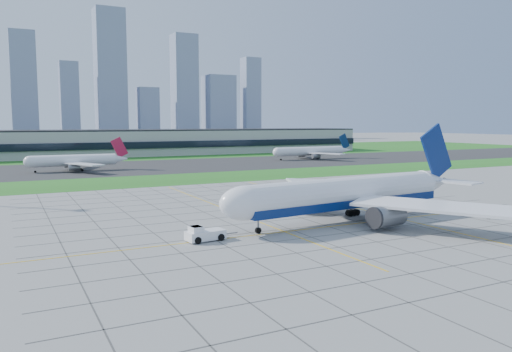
{
  "coord_description": "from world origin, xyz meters",
  "views": [
    {
      "loc": [
        -55.97,
        -80.55,
        20.2
      ],
      "look_at": [
        -0.31,
        28.72,
        7.0
      ],
      "focal_mm": 35.0,
      "sensor_mm": 36.0,
      "label": 1
    }
  ],
  "objects": [
    {
      "name": "grass_median",
      "position": [
        0.0,
        90.0,
        0.02
      ],
      "size": [
        700.0,
        35.0,
        0.04
      ],
      "primitive_type": "cube",
      "color": "#26621C",
      "rests_on": "ground"
    },
    {
      "name": "asphalt_taxiway",
      "position": [
        0.0,
        145.0,
        0.03
      ],
      "size": [
        700.0,
        75.0,
        0.04
      ],
      "primitive_type": "cube",
      "color": "#383838",
      "rests_on": "ground"
    },
    {
      "name": "crew_far",
      "position": [
        34.22,
        -11.12,
        0.93
      ],
      "size": [
        1.12,
        1.04,
        1.85
      ],
      "primitive_type": "imported",
      "rotation": [
        0.0,
        0.0,
        -0.48
      ],
      "color": "black",
      "rests_on": "ground"
    },
    {
      "name": "city_skyline",
      "position": [
        -8.71,
        520.0,
        59.09
      ],
      "size": [
        523.0,
        32.4,
        160.0
      ],
      "color": "#7F8CA6",
      "rests_on": "ground"
    },
    {
      "name": "distant_jet_1",
      "position": [
        -29.09,
        137.89,
        4.49
      ],
      "size": [
        39.29,
        42.66,
        14.08
      ],
      "color": "white",
      "rests_on": "ground"
    },
    {
      "name": "airliner",
      "position": [
        6.86,
        1.27,
        5.47
      ],
      "size": [
        63.49,
        64.03,
        20.0
      ],
      "rotation": [
        0.0,
        0.0,
        0.11
      ],
      "color": "white",
      "rests_on": "ground"
    },
    {
      "name": "terminal",
      "position": [
        40.0,
        229.87,
        7.89
      ],
      "size": [
        260.0,
        43.0,
        15.8
      ],
      "color": "#B7B7B2",
      "rests_on": "ground"
    },
    {
      "name": "crew_near",
      "position": [
        -27.33,
        -1.91,
        0.97
      ],
      "size": [
        0.8,
        0.84,
        1.93
      ],
      "primitive_type": "imported",
      "rotation": [
        0.0,
        0.0,
        0.89
      ],
      "color": "black",
      "rests_on": "ground"
    },
    {
      "name": "pushback_tug",
      "position": [
        -25.96,
        -1.89,
        1.2
      ],
      "size": [
        9.83,
        4.0,
        2.7
      ],
      "rotation": [
        0.0,
        0.0,
        0.11
      ],
      "color": "white",
      "rests_on": "ground"
    },
    {
      "name": "apron_markings",
      "position": [
        0.43,
        11.09,
        0.02
      ],
      "size": [
        120.0,
        130.0,
        0.03
      ],
      "color": "#474744",
      "rests_on": "ground"
    },
    {
      "name": "distant_jet_2",
      "position": [
        95.42,
        149.97,
        4.49
      ],
      "size": [
        47.57,
        42.66,
        14.08
      ],
      "color": "white",
      "rests_on": "ground"
    },
    {
      "name": "ground",
      "position": [
        0.0,
        0.0,
        0.0
      ],
      "size": [
        1400.0,
        1400.0,
        0.0
      ],
      "primitive_type": "plane",
      "color": "gray",
      "rests_on": "ground"
    },
    {
      "name": "grass_far",
      "position": [
        0.0,
        255.0,
        0.02
      ],
      "size": [
        700.0,
        145.0,
        0.04
      ],
      "primitive_type": "cube",
      "color": "#26621C",
      "rests_on": "ground"
    }
  ]
}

